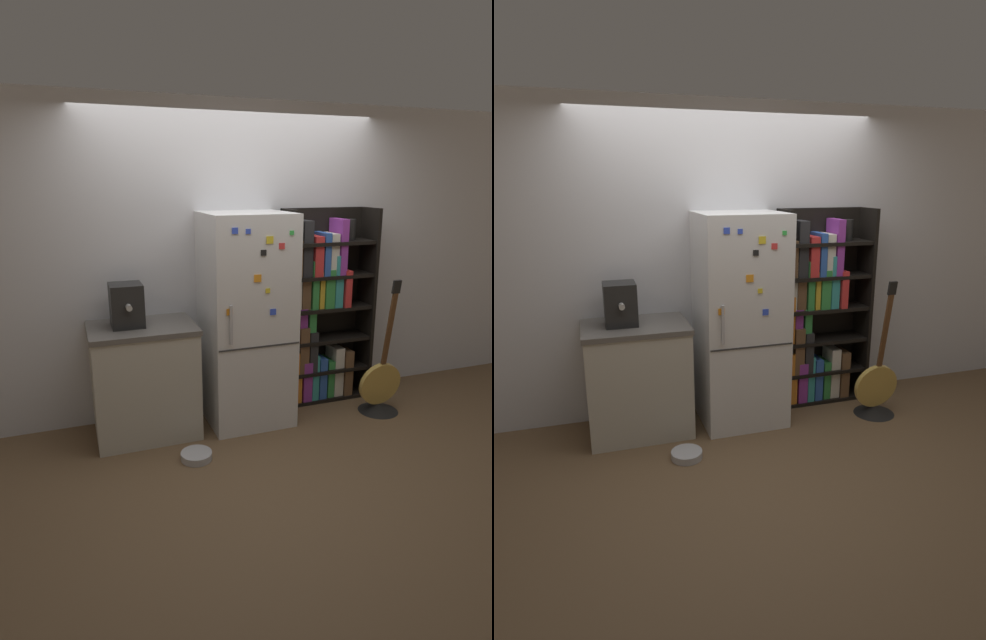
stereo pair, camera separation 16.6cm
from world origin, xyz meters
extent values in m
plane|color=brown|center=(0.00, 0.00, 0.00)|extent=(16.00, 16.00, 0.00)
cube|color=silver|center=(0.00, 0.47, 1.30)|extent=(8.00, 0.05, 2.60)
cube|color=silver|center=(0.00, 0.14, 0.87)|extent=(0.68, 0.62, 1.73)
cube|color=#333333|center=(0.00, -0.17, 0.74)|extent=(0.66, 0.01, 0.01)
cube|color=#B2B2B7|center=(-0.24, -0.19, 0.94)|extent=(0.02, 0.02, 0.30)
cube|color=yellow|center=(0.07, -0.18, 1.55)|extent=(0.05, 0.01, 0.05)
cube|color=orange|center=(-0.24, -0.18, 1.04)|extent=(0.05, 0.01, 0.05)
cube|color=yellow|center=(0.06, -0.18, 1.17)|extent=(0.04, 0.01, 0.04)
cube|color=black|center=(0.02, -0.18, 1.46)|extent=(0.04, 0.01, 0.04)
cube|color=blue|center=(0.10, -0.18, 1.01)|extent=(0.05, 0.01, 0.05)
cube|color=blue|center=(-0.20, -0.18, 1.63)|extent=(0.04, 0.01, 0.04)
cube|color=red|center=(0.16, -0.18, 1.50)|extent=(0.04, 0.02, 0.04)
cube|color=green|center=(0.24, -0.18, 1.60)|extent=(0.03, 0.01, 0.03)
cube|color=blue|center=(-0.10, -0.18, 1.62)|extent=(0.04, 0.01, 0.04)
cube|color=orange|center=(-0.02, -0.18, 1.27)|extent=(0.06, 0.01, 0.06)
cube|color=black|center=(0.44, 0.29, 0.87)|extent=(0.03, 0.31, 1.74)
cube|color=black|center=(1.23, 0.29, 0.87)|extent=(0.03, 0.31, 1.74)
cube|color=black|center=(0.83, 0.43, 0.87)|extent=(0.82, 0.03, 1.74)
cube|color=black|center=(0.83, 0.29, 0.01)|extent=(0.76, 0.28, 0.03)
cube|color=black|center=(0.83, 0.29, 0.29)|extent=(0.76, 0.28, 0.03)
cube|color=black|center=(0.83, 0.29, 0.58)|extent=(0.76, 0.28, 0.03)
cube|color=black|center=(0.83, 0.29, 0.87)|extent=(0.76, 0.28, 0.03)
cube|color=black|center=(0.83, 0.29, 1.16)|extent=(0.76, 0.28, 0.03)
cube|color=black|center=(0.83, 0.29, 1.45)|extent=(0.76, 0.28, 0.03)
cube|color=orange|center=(0.50, 0.30, 0.27)|extent=(0.08, 0.26, 0.47)
cube|color=purple|center=(0.60, 0.29, 0.22)|extent=(0.08, 0.25, 0.37)
cube|color=teal|center=(0.68, 0.30, 0.24)|extent=(0.06, 0.26, 0.42)
cube|color=#2D59B2|center=(0.76, 0.30, 0.22)|extent=(0.07, 0.24, 0.39)
cube|color=#338C3F|center=(0.85, 0.30, 0.20)|extent=(0.06, 0.23, 0.35)
cube|color=silver|center=(0.93, 0.29, 0.26)|extent=(0.09, 0.21, 0.46)
cube|color=brown|center=(1.03, 0.29, 0.25)|extent=(0.08, 0.24, 0.43)
cube|color=#262628|center=(0.48, 0.29, 0.49)|extent=(0.04, 0.20, 0.37)
cube|color=brown|center=(0.56, 0.29, 0.52)|extent=(0.09, 0.23, 0.42)
cube|color=#262628|center=(0.65, 0.29, 0.49)|extent=(0.08, 0.25, 0.37)
cube|color=orange|center=(0.49, 0.30, 0.80)|extent=(0.05, 0.22, 0.42)
cube|color=purple|center=(0.56, 0.30, 0.74)|extent=(0.07, 0.21, 0.30)
cube|color=#338C3F|center=(0.64, 0.29, 0.74)|extent=(0.07, 0.20, 0.29)
cube|color=silver|center=(0.50, 0.30, 1.10)|extent=(0.07, 0.20, 0.42)
cube|color=brown|center=(0.58, 0.30, 1.06)|extent=(0.08, 0.20, 0.36)
cube|color=#338C3F|center=(0.66, 0.30, 1.10)|extent=(0.06, 0.23, 0.42)
cube|color=gold|center=(0.72, 0.30, 1.05)|extent=(0.04, 0.22, 0.33)
cube|color=#338C3F|center=(0.79, 0.29, 1.06)|extent=(0.09, 0.23, 0.34)
cube|color=teal|center=(0.88, 0.29, 1.11)|extent=(0.07, 0.22, 0.46)
cube|color=red|center=(0.96, 0.29, 1.05)|extent=(0.06, 0.27, 0.33)
cube|color=brown|center=(0.50, 0.30, 1.33)|extent=(0.06, 0.20, 0.31)
cube|color=#262628|center=(0.58, 0.29, 1.41)|extent=(0.09, 0.20, 0.47)
cube|color=red|center=(0.67, 0.29, 1.35)|extent=(0.08, 0.23, 0.34)
cube|color=#2D59B2|center=(0.75, 0.29, 1.36)|extent=(0.06, 0.23, 0.37)
cube|color=silver|center=(0.83, 0.30, 1.35)|extent=(0.07, 0.23, 0.36)
cube|color=purple|center=(0.91, 0.29, 1.41)|extent=(0.06, 0.24, 0.48)
cylinder|color=black|center=(1.02, 0.29, 1.56)|extent=(0.10, 0.10, 0.18)
cube|color=#BCB7A8|center=(-0.84, 0.16, 0.43)|extent=(0.79, 0.57, 0.86)
cube|color=#5B5651|center=(-0.84, 0.16, 0.88)|extent=(0.81, 0.59, 0.04)
cube|color=black|center=(-0.94, 0.19, 1.06)|extent=(0.24, 0.24, 0.33)
cylinder|color=#A5A39E|center=(-0.94, 0.03, 1.08)|extent=(0.04, 0.06, 0.04)
cone|color=black|center=(1.14, -0.14, 0.03)|extent=(0.35, 0.35, 0.06)
cylinder|color=gold|center=(1.14, -0.14, 0.26)|extent=(0.39, 0.10, 0.39)
cube|color=brown|center=(1.14, -0.21, 0.77)|extent=(0.04, 0.11, 0.64)
cube|color=black|center=(1.14, -0.26, 1.14)|extent=(0.07, 0.04, 0.11)
cylinder|color=#B7B7BC|center=(-0.57, -0.38, 0.03)|extent=(0.23, 0.23, 0.05)
torus|color=#B7B7BC|center=(-0.57, -0.38, 0.05)|extent=(0.23, 0.23, 0.01)
camera|label=1|loc=(-1.33, -3.55, 1.96)|focal=28.00mm
camera|label=2|loc=(-1.17, -3.60, 1.96)|focal=28.00mm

